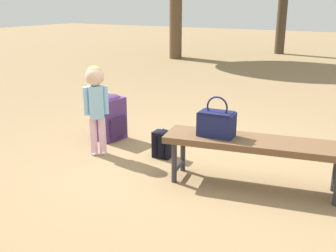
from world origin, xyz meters
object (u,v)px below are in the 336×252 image
object	(u,v)px
park_bench	(254,146)
handbag	(217,123)
child_standing	(96,96)
backpack_large	(109,116)
backpack_small	(163,143)

from	to	relation	value
park_bench	handbag	size ratio (longest dim) A/B	4.47
child_standing	backpack_large	bearing A→B (deg)	-67.04
park_bench	backpack_small	xyz separation A→B (m)	(1.07, -0.22, -0.23)
park_bench	child_standing	size ratio (longest dim) A/B	1.69
handbag	child_standing	xyz separation A→B (m)	(1.39, -0.02, 0.08)
handbag	child_standing	distance (m)	1.39
park_bench	backpack_large	bearing A→B (deg)	-12.13
park_bench	backpack_large	distance (m)	1.97
child_standing	backpack_large	distance (m)	0.63
park_bench	backpack_large	world-z (taller)	backpack_large
backpack_large	backpack_small	world-z (taller)	backpack_large
backpack_large	backpack_small	bearing A→B (deg)	166.97
handbag	backpack_large	bearing A→B (deg)	-17.09
park_bench	handbag	distance (m)	0.39
child_standing	backpack_large	world-z (taller)	child_standing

